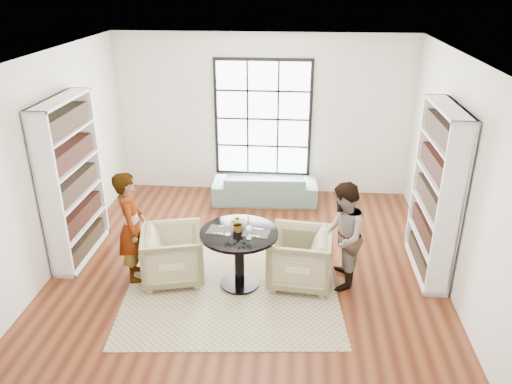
# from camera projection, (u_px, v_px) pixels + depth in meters

# --- Properties ---
(ground) EXTENTS (6.00, 6.00, 0.00)m
(ground) POSITION_uv_depth(u_px,v_px,m) (247.00, 272.00, 7.18)
(ground) COLOR #612F17
(room_shell) EXTENTS (6.00, 6.01, 6.00)m
(room_shell) POSITION_uv_depth(u_px,v_px,m) (250.00, 177.00, 7.17)
(room_shell) COLOR silver
(room_shell) RESTS_ON ground
(rug) EXTENTS (3.06, 3.06, 0.01)m
(rug) POSITION_uv_depth(u_px,v_px,m) (232.00, 281.00, 6.94)
(rug) COLOR tan
(rug) RESTS_ON ground
(pedestal_table) EXTENTS (1.04, 1.04, 0.83)m
(pedestal_table) POSITION_uv_depth(u_px,v_px,m) (239.00, 247.00, 6.64)
(pedestal_table) COLOR black
(pedestal_table) RESTS_ON ground
(sofa) EXTENTS (1.96, 0.85, 0.56)m
(sofa) POSITION_uv_depth(u_px,v_px,m) (265.00, 187.00, 9.29)
(sofa) COLOR gray
(sofa) RESTS_ON ground
(armchair_left) EXTENTS (1.00, 0.99, 0.76)m
(armchair_left) POSITION_uv_depth(u_px,v_px,m) (173.00, 255.00, 6.87)
(armchair_left) COLOR gray
(armchair_left) RESTS_ON ground
(armchair_right) EXTENTS (0.92, 0.90, 0.77)m
(armchair_right) POSITION_uv_depth(u_px,v_px,m) (300.00, 258.00, 6.79)
(armchair_right) COLOR tan
(armchair_right) RESTS_ON ground
(person_left) EXTENTS (0.51, 0.65, 1.59)m
(person_left) POSITION_uv_depth(u_px,v_px,m) (131.00, 227.00, 6.75)
(person_left) COLOR gray
(person_left) RESTS_ON ground
(person_right) EXTENTS (0.63, 0.77, 1.50)m
(person_right) POSITION_uv_depth(u_px,v_px,m) (342.00, 236.00, 6.60)
(person_right) COLOR gray
(person_right) RESTS_ON ground
(placemat_left) EXTENTS (0.37, 0.30, 0.01)m
(placemat_left) POSITION_uv_depth(u_px,v_px,m) (221.00, 230.00, 6.58)
(placemat_left) COLOR #282523
(placemat_left) RESTS_ON pedestal_table
(placemat_right) EXTENTS (0.37, 0.30, 0.01)m
(placemat_right) POSITION_uv_depth(u_px,v_px,m) (256.00, 233.00, 6.52)
(placemat_right) COLOR #282523
(placemat_right) RESTS_ON pedestal_table
(cutlery_left) EXTENTS (0.17, 0.24, 0.01)m
(cutlery_left) POSITION_uv_depth(u_px,v_px,m) (221.00, 230.00, 6.58)
(cutlery_left) COLOR silver
(cutlery_left) RESTS_ON placemat_left
(cutlery_right) EXTENTS (0.17, 0.24, 0.01)m
(cutlery_right) POSITION_uv_depth(u_px,v_px,m) (256.00, 232.00, 6.51)
(cutlery_right) COLOR silver
(cutlery_right) RESTS_ON placemat_right
(wine_glass_left) EXTENTS (0.10, 0.10, 0.22)m
(wine_glass_left) POSITION_uv_depth(u_px,v_px,m) (228.00, 224.00, 6.41)
(wine_glass_left) COLOR silver
(wine_glass_left) RESTS_ON pedestal_table
(wine_glass_right) EXTENTS (0.08, 0.08, 0.18)m
(wine_glass_right) POSITION_uv_depth(u_px,v_px,m) (249.00, 229.00, 6.34)
(wine_glass_right) COLOR silver
(wine_glass_right) RESTS_ON pedestal_table
(flower_centerpiece) EXTENTS (0.23, 0.21, 0.23)m
(flower_centerpiece) POSITION_uv_depth(u_px,v_px,m) (238.00, 223.00, 6.52)
(flower_centerpiece) COLOR gray
(flower_centerpiece) RESTS_ON pedestal_table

